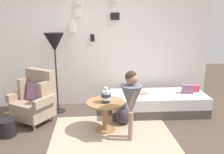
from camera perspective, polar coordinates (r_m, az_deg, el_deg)
The scene contains 14 objects.
ground_plane at distance 3.63m, azimuth -0.98°, elevation -17.03°, with size 12.00×12.00×0.00m, color #4C3D33.
gallery_wall at distance 5.08m, azimuth -2.78°, elevation 7.74°, with size 4.80×0.12×2.60m.
rug at distance 4.01m, azimuth -0.01°, elevation -13.73°, with size 1.98×1.46×0.01m, color tan.
armchair at distance 4.50m, azimuth -18.27°, elevation -5.20°, with size 0.90×0.85×0.97m.
daybed at distance 4.85m, azimuth 11.13°, elevation -6.28°, with size 1.92×0.86×0.40m.
pillow_head at distance 5.09m, azimuth 19.43°, elevation -2.62°, with size 0.19×0.12×0.14m, color #D64C56.
pillow_mid at distance 4.94m, azimuth 18.01°, elevation -2.79°, with size 0.22×0.12×0.18m, color gray.
side_table at distance 3.97m, azimuth -1.67°, elevation -7.95°, with size 0.64×0.64×0.52m.
vase_striped at distance 3.86m, azimuth -1.44°, elevation -4.71°, with size 0.17×0.17×0.26m.
floor_lamp at distance 4.67m, azimuth -13.91°, elevation 7.61°, with size 0.39×0.39×1.60m.
person_child at distance 3.58m, azimuth 4.77°, elevation -4.83°, with size 0.34×0.34×1.12m.
book_on_daybed at distance 4.73m, azimuth 7.33°, elevation -3.91°, with size 0.22×0.16×0.03m, color tan.
demijohn_near at distance 4.30m, azimuth 2.84°, elevation -9.45°, with size 0.30×0.30×0.39m.
magazine_basket at distance 4.26m, azimuth -24.30°, elevation -11.27°, with size 0.28×0.28×0.28m, color black.
Camera 1 is at (-0.23, -3.09, 1.90)m, focal length 37.31 mm.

